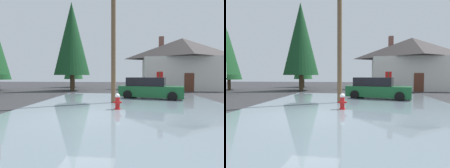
% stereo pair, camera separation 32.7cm
% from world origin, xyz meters
% --- Properties ---
extents(ground_plane, '(80.00, 80.00, 0.10)m').
position_xyz_m(ground_plane, '(0.00, 0.00, -0.05)').
color(ground_plane, '#2D2D30').
extents(flood_puddle, '(11.13, 13.39, 0.06)m').
position_xyz_m(flood_puddle, '(1.93, 2.29, 0.03)').
color(flood_puddle, slate).
rests_on(flood_puddle, ground).
extents(lane_stop_bar, '(4.13, 0.53, 0.01)m').
position_xyz_m(lane_stop_bar, '(-0.50, -1.72, 0.00)').
color(lane_stop_bar, silver).
rests_on(lane_stop_bar, ground).
extents(fire_hydrant, '(0.42, 0.36, 0.84)m').
position_xyz_m(fire_hydrant, '(1.33, 1.33, 0.41)').
color(fire_hydrant, red).
rests_on(fire_hydrant, ground).
extents(utility_pole, '(1.60, 0.28, 9.78)m').
position_xyz_m(utility_pole, '(0.97, 3.43, 5.07)').
color(utility_pole, brown).
rests_on(utility_pole, ground).
extents(stop_sign_far, '(0.63, 0.27, 2.14)m').
position_xyz_m(stop_sign_far, '(5.05, 10.67, 1.51)').
color(stop_sign_far, '#1E4C28').
rests_on(stop_sign_far, ground).
extents(house, '(10.53, 7.19, 6.88)m').
position_xyz_m(house, '(8.61, 15.49, 3.31)').
color(house, beige).
rests_on(house, ground).
extents(parked_car, '(4.88, 2.98, 1.58)m').
position_xyz_m(parked_car, '(3.47, 6.04, 0.76)').
color(parked_car, '#195B2D').
rests_on(parked_car, ground).
extents(pine_tree_tall_left, '(2.74, 2.74, 6.84)m').
position_xyz_m(pine_tree_tall_left, '(-6.12, 18.13, 4.03)').
color(pine_tree_tall_left, '#4C3823').
rests_on(pine_tree_tall_left, ground).
extents(pine_tree_mid_left, '(3.99, 3.99, 9.97)m').
position_xyz_m(pine_tree_mid_left, '(-4.45, 12.27, 5.86)').
color(pine_tree_mid_left, '#4C3823').
rests_on(pine_tree_mid_left, ground).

